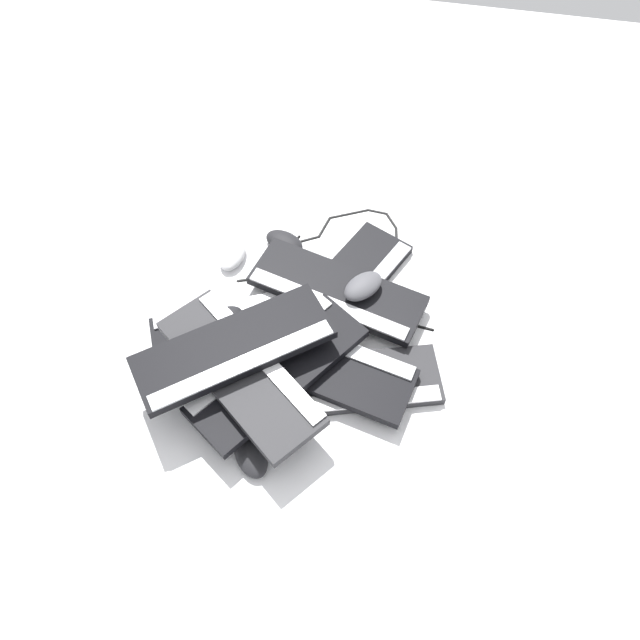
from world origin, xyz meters
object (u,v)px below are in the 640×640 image
keyboard_6 (241,371)px  mouse_2 (363,286)px  keyboard_4 (321,364)px  keyboard_5 (277,370)px  keyboard_2 (344,290)px  mouse_4 (179,318)px  mouse_1 (251,456)px  mouse_3 (284,242)px  keyboard_1 (346,383)px  keyboard_3 (337,291)px  keyboard_0 (242,326)px  keyboard_7 (234,348)px  mouse_5 (232,254)px  mouse_0 (222,320)px

keyboard_6 → mouse_2: (-0.23, -0.30, -0.02)m
keyboard_4 → keyboard_5: (0.09, 0.05, 0.03)m
keyboard_6 → keyboard_2: bearing=-118.7°
keyboard_6 → mouse_4: bearing=-37.0°
keyboard_4 → mouse_1: bearing=65.7°
mouse_2 → mouse_3: (0.24, -0.15, -0.06)m
keyboard_4 → mouse_2: size_ratio=4.20×
mouse_3 → keyboard_1: bearing=-37.8°
keyboard_3 → keyboard_6: 0.34m
keyboard_0 → keyboard_6: (-0.05, 0.17, 0.09)m
keyboard_4 → keyboard_6: size_ratio=1.06×
keyboard_5 → keyboard_7: size_ratio=1.02×
keyboard_2 → mouse_2: mouse_2 is taller
keyboard_3 → keyboard_5: keyboard_5 is taller
mouse_4 → mouse_5: size_ratio=1.00×
keyboard_4 → mouse_0: (0.26, -0.07, 0.01)m
keyboard_7 → mouse_5: keyboard_7 is taller
mouse_0 → mouse_1: size_ratio=1.00×
keyboard_7 → mouse_5: 0.38m
keyboard_0 → mouse_2: size_ratio=4.20×
mouse_2 → mouse_3: size_ratio=1.00×
keyboard_6 → keyboard_1: bearing=-165.3°
keyboard_6 → mouse_4: 0.28m
keyboard_3 → mouse_3: (0.17, -0.15, -0.02)m
keyboard_2 → keyboard_5: size_ratio=1.03×
keyboard_2 → keyboard_6: size_ratio=1.06×
keyboard_4 → mouse_2: mouse_2 is taller
keyboard_0 → keyboard_1: 0.30m
keyboard_2 → mouse_4: 0.42m
keyboard_4 → mouse_0: size_ratio=4.20×
keyboard_4 → mouse_1: 0.26m
mouse_3 → mouse_0: bearing=-85.6°
keyboard_0 → mouse_2: (-0.28, -0.13, 0.07)m
keyboard_4 → mouse_1: keyboard_4 is taller
keyboard_0 → mouse_2: mouse_2 is taller
keyboard_5 → mouse_1: 0.20m
keyboard_0 → keyboard_4: (-0.22, 0.08, 0.03)m
keyboard_1 → keyboard_6: size_ratio=1.06×
keyboard_2 → mouse_1: bearing=75.7°
mouse_4 → mouse_1: bearing=-109.6°
keyboard_2 → mouse_5: 0.32m
keyboard_6 → mouse_5: bearing=-70.6°
keyboard_1 → keyboard_7: keyboard_7 is taller
mouse_0 → mouse_1: bearing=-108.9°
keyboard_2 → keyboard_3: bearing=63.6°
keyboard_4 → mouse_4: 0.38m
mouse_0 → keyboard_1: bearing=-60.6°
keyboard_1 → mouse_4: mouse_4 is taller
keyboard_6 → keyboard_7: bearing=-60.4°
keyboard_0 → mouse_5: (0.08, -0.21, 0.01)m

